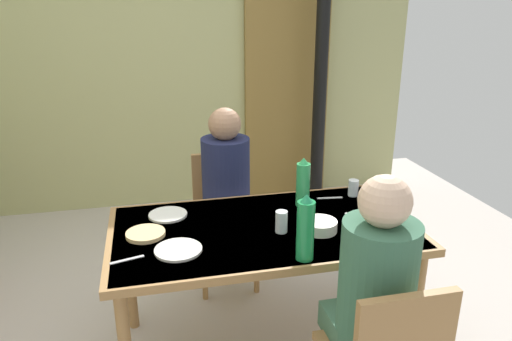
{
  "coord_description": "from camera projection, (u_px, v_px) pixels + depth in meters",
  "views": [
    {
      "loc": [
        -0.15,
        -2.11,
        1.8
      ],
      "look_at": [
        0.37,
        0.15,
        0.99
      ],
      "focal_mm": 33.33,
      "sensor_mm": 36.0,
      "label": 1
    }
  ],
  "objects": [
    {
      "name": "chair_far_diner",
      "position": [
        224.0,
        211.0,
        3.17
      ],
      "size": [
        0.4,
        0.4,
        0.87
      ],
      "rotation": [
        0.0,
        0.0,
        3.14
      ],
      "color": "#9F7342",
      "rests_on": "ground_plane"
    },
    {
      "name": "stove_pipe_column",
      "position": [
        321.0,
        59.0,
        4.16
      ],
      "size": [
        0.12,
        0.12,
        2.69
      ],
      "primitive_type": "cylinder",
      "color": "black",
      "rests_on": "ground_plane"
    },
    {
      "name": "door_wooden",
      "position": [
        287.0,
        94.0,
        4.48
      ],
      "size": [
        0.8,
        0.05,
        2.0
      ],
      "primitive_type": "cube",
      "color": "olive",
      "rests_on": "ground_plane"
    },
    {
      "name": "dinner_plate_near_right",
      "position": [
        168.0,
        215.0,
        2.52
      ],
      "size": [
        0.2,
        0.2,
        0.01
      ],
      "primitive_type": "cylinder",
      "color": "white",
      "rests_on": "dining_table"
    },
    {
      "name": "wall_back",
      "position": [
        161.0,
        59.0,
        4.19
      ],
      "size": [
        4.67,
        0.1,
        2.69
      ],
      "primitive_type": "cube",
      "color": "tan",
      "rests_on": "ground_plane"
    },
    {
      "name": "person_near_diner",
      "position": [
        376.0,
        280.0,
        1.86
      ],
      "size": [
        0.3,
        0.37,
        0.77
      ],
      "color": "#416D52",
      "rests_on": "ground_plane"
    },
    {
      "name": "person_far_diner",
      "position": [
        226.0,
        178.0,
        2.95
      ],
      "size": [
        0.3,
        0.37,
        0.77
      ],
      "rotation": [
        0.0,
        0.0,
        3.14
      ],
      "color": "#182840",
      "rests_on": "ground_plane"
    },
    {
      "name": "cutlery_fork_near",
      "position": [
        330.0,
        198.0,
        2.75
      ],
      "size": [
        0.15,
        0.03,
        0.0
      ],
      "primitive_type": "cube",
      "rotation": [
        0.0,
        0.0,
        6.16
      ],
      "color": "silver",
      "rests_on": "dining_table"
    },
    {
      "name": "dinner_plate_near_left",
      "position": [
        178.0,
        250.0,
        2.16
      ],
      "size": [
        0.22,
        0.22,
        0.01
      ],
      "primitive_type": "cylinder",
      "color": "white",
      "rests_on": "dining_table"
    },
    {
      "name": "drinking_glass_by_far_diner",
      "position": [
        281.0,
        222.0,
        2.32
      ],
      "size": [
        0.06,
        0.06,
        0.11
      ],
      "primitive_type": "cylinder",
      "color": "silver",
      "rests_on": "dining_table"
    },
    {
      "name": "cutlery_knife_near",
      "position": [
        358.0,
        217.0,
        2.5
      ],
      "size": [
        0.11,
        0.13,
        0.0
      ],
      "primitive_type": "cube",
      "rotation": [
        0.0,
        0.0,
        2.25
      ],
      "color": "silver",
      "rests_on": "dining_table"
    },
    {
      "name": "cutlery_knife_far",
      "position": [
        127.0,
        260.0,
        2.08
      ],
      "size": [
        0.15,
        0.05,
        0.0
      ],
      "primitive_type": "cube",
      "rotation": [
        0.0,
        0.0,
        3.41
      ],
      "color": "silver",
      "rests_on": "dining_table"
    },
    {
      "name": "serving_bowl_center",
      "position": [
        320.0,
        226.0,
        2.34
      ],
      "size": [
        0.17,
        0.17,
        0.05
      ],
      "primitive_type": "cylinder",
      "color": "white",
      "rests_on": "dining_table"
    },
    {
      "name": "dining_table",
      "position": [
        263.0,
        239.0,
        2.42
      ],
      "size": [
        1.52,
        0.84,
        0.74
      ],
      "color": "#9F7342",
      "rests_on": "ground_plane"
    },
    {
      "name": "bread_plate_sliced",
      "position": [
        146.0,
        234.0,
        2.3
      ],
      "size": [
        0.19,
        0.19,
        0.02
      ],
      "primitive_type": "cylinder",
      "color": "#DBB77A",
      "rests_on": "dining_table"
    },
    {
      "name": "drinking_glass_by_near_diner",
      "position": [
        353.0,
        188.0,
        2.77
      ],
      "size": [
        0.06,
        0.06,
        0.1
      ],
      "primitive_type": "cylinder",
      "color": "silver",
      "rests_on": "dining_table"
    },
    {
      "name": "water_bottle_green_far",
      "position": [
        303.0,
        183.0,
        2.61
      ],
      "size": [
        0.08,
        0.08,
        0.28
      ],
      "color": "#31A359",
      "rests_on": "dining_table"
    },
    {
      "name": "water_bottle_green_near",
      "position": [
        305.0,
        229.0,
        2.05
      ],
      "size": [
        0.08,
        0.08,
        0.31
      ],
      "color": "#1D8646",
      "rests_on": "dining_table"
    }
  ]
}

